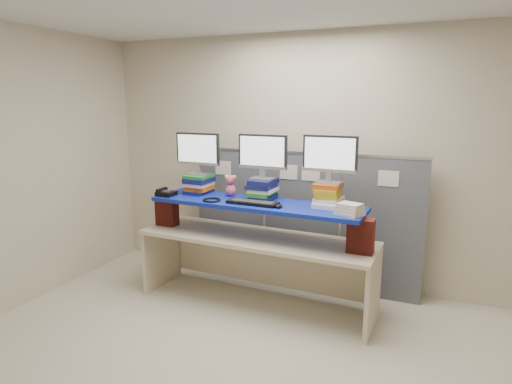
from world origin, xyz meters
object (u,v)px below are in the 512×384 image
at_px(monitor_left, 198,151).
at_px(desk_phone, 166,193).
at_px(blue_board, 256,204).
at_px(desk, 256,250).
at_px(monitor_center, 263,154).
at_px(monitor_right, 330,156).
at_px(keyboard, 253,203).

height_order(monitor_left, desk_phone, monitor_left).
relative_size(blue_board, monitor_left, 4.19).
bearing_deg(desk_phone, desk, 4.52).
height_order(monitor_center, monitor_right, monitor_right).
bearing_deg(desk, blue_board, -73.63).
relative_size(monitor_center, monitor_right, 1.00).
relative_size(blue_board, keyboard, 4.22).
relative_size(monitor_left, monitor_center, 1.00).
distance_m(blue_board, monitor_center, 0.50).
xyz_separation_m(monitor_center, desk_phone, (-1.01, -0.21, -0.43)).
distance_m(monitor_center, monitor_right, 0.68).
bearing_deg(monitor_right, desk_phone, -171.39).
xyz_separation_m(monitor_left, desk_phone, (-0.26, -0.24, -0.43)).
distance_m(blue_board, monitor_right, 0.86).
height_order(desk, monitor_right, monitor_right).
bearing_deg(monitor_center, blue_board, -97.71).
bearing_deg(desk_phone, blue_board, 4.52).
relative_size(desk, monitor_center, 4.72).
height_order(monitor_left, keyboard, monitor_left).
height_order(monitor_left, monitor_center, monitor_center).
relative_size(desk, monitor_right, 4.72).
xyz_separation_m(keyboard, desk_phone, (-1.00, 0.00, 0.01)).
height_order(desk, keyboard, keyboard).
distance_m(blue_board, keyboard, 0.11).
bearing_deg(keyboard, desk, 96.30).
relative_size(desk, keyboard, 4.75).
xyz_separation_m(blue_board, monitor_center, (0.02, 0.12, 0.48)).
xyz_separation_m(blue_board, desk_phone, (-0.99, -0.10, 0.05)).
distance_m(desk, keyboard, 0.53).
relative_size(monitor_left, keyboard, 1.01).
bearing_deg(monitor_center, monitor_right, -0.00).
bearing_deg(desk_phone, monitor_left, 42.27).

